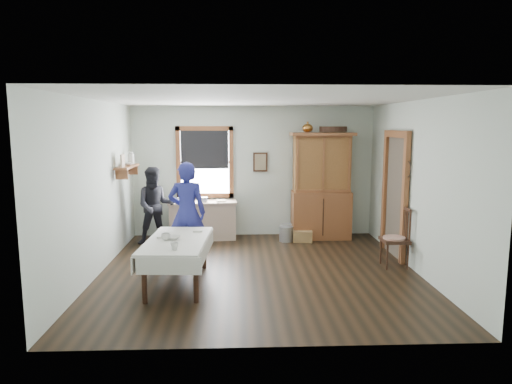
% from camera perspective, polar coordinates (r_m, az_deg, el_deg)
% --- Properties ---
extents(room, '(5.01, 5.01, 2.70)m').
position_cam_1_polar(room, '(7.06, 0.31, 0.54)').
color(room, black).
rests_on(room, ground).
extents(window, '(1.18, 0.07, 1.48)m').
position_cam_1_polar(window, '(9.50, -6.42, 4.18)').
color(window, white).
rests_on(window, room).
extents(doorway, '(0.09, 1.14, 2.22)m').
position_cam_1_polar(doorway, '(8.40, 17.02, 0.13)').
color(doorway, '#4D4437').
rests_on(doorway, room).
extents(wall_shelf, '(0.24, 1.00, 0.44)m').
position_cam_1_polar(wall_shelf, '(8.80, -15.78, 3.23)').
color(wall_shelf, brown).
rests_on(wall_shelf, room).
extents(framed_picture, '(0.30, 0.04, 0.40)m').
position_cam_1_polar(framed_picture, '(9.49, 0.55, 3.76)').
color(framed_picture, '#381E13').
rests_on(framed_picture, room).
extents(rug_beater, '(0.01, 0.27, 0.27)m').
position_cam_1_polar(rug_beater, '(7.82, 18.48, 3.59)').
color(rug_beater, black).
rests_on(rug_beater, room).
extents(work_counter, '(1.41, 0.64, 0.78)m').
position_cam_1_polar(work_counter, '(9.37, -6.68, -3.52)').
color(work_counter, tan).
rests_on(work_counter, room).
extents(china_hutch, '(1.27, 0.61, 2.17)m').
position_cam_1_polar(china_hutch, '(9.40, 8.16, 0.76)').
color(china_hutch, brown).
rests_on(china_hutch, room).
extents(dining_table, '(0.98, 1.72, 0.67)m').
position_cam_1_polar(dining_table, '(6.83, -9.80, -8.59)').
color(dining_table, silver).
rests_on(dining_table, room).
extents(spindle_chair, '(0.46, 0.46, 0.99)m').
position_cam_1_polar(spindle_chair, '(7.83, 16.95, -5.43)').
color(spindle_chair, '#381E13').
rests_on(spindle_chair, room).
extents(pail, '(0.37, 0.37, 0.30)m').
position_cam_1_polar(pail, '(9.20, 3.79, -5.24)').
color(pail, '#A1A5AA').
rests_on(pail, room).
extents(wicker_basket, '(0.41, 0.31, 0.22)m').
position_cam_1_polar(wicker_basket, '(9.22, 5.84, -5.49)').
color(wicker_basket, olive).
rests_on(wicker_basket, room).
extents(woman_blue, '(0.59, 0.40, 1.59)m').
position_cam_1_polar(woman_blue, '(7.73, -8.60, -3.06)').
color(woman_blue, navy).
rests_on(woman_blue, room).
extents(figure_dark, '(0.78, 0.66, 1.40)m').
position_cam_1_polar(figure_dark, '(9.06, -12.45, -2.07)').
color(figure_dark, black).
rests_on(figure_dark, room).
extents(table_cup_a, '(0.16, 0.16, 0.10)m').
position_cam_1_polar(table_cup_a, '(6.72, -11.21, -5.49)').
color(table_cup_a, silver).
rests_on(table_cup_a, dining_table).
extents(table_cup_b, '(0.12, 0.12, 0.10)m').
position_cam_1_polar(table_cup_b, '(6.19, -10.17, -6.67)').
color(table_cup_b, silver).
rests_on(table_cup_b, dining_table).
extents(table_bowl, '(0.28, 0.28, 0.05)m').
position_cam_1_polar(table_bowl, '(6.75, -10.33, -5.61)').
color(table_bowl, silver).
rests_on(table_bowl, dining_table).
extents(counter_book, '(0.19, 0.23, 0.02)m').
position_cam_1_polar(counter_book, '(9.25, -5.00, -1.11)').
color(counter_book, '#7D6E53').
rests_on(counter_book, work_counter).
extents(counter_bowl, '(0.24, 0.24, 0.06)m').
position_cam_1_polar(counter_bowl, '(9.44, -9.27, -0.88)').
color(counter_bowl, silver).
rests_on(counter_bowl, work_counter).
extents(shelf_bowl, '(0.22, 0.22, 0.05)m').
position_cam_1_polar(shelf_bowl, '(8.81, -15.77, 3.40)').
color(shelf_bowl, silver).
rests_on(shelf_bowl, wall_shelf).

